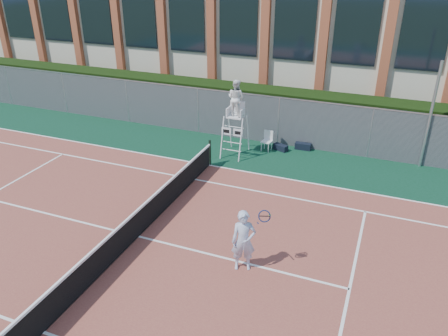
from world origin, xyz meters
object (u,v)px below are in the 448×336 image
at_px(umpire_chair, 236,100).
at_px(plastic_chair, 268,139).
at_px(steel_pole, 430,116).
at_px(tennis_player, 244,241).

height_order(umpire_chair, plastic_chair, umpire_chair).
xyz_separation_m(steel_pole, umpire_chair, (-7.54, -1.66, 0.27)).
bearing_deg(umpire_chair, steel_pole, 12.38).
xyz_separation_m(umpire_chair, plastic_chair, (1.19, 0.88, -1.90)).
bearing_deg(tennis_player, plastic_chair, 102.13).
bearing_deg(tennis_player, steel_pole, 62.67).
xyz_separation_m(umpire_chair, tennis_player, (2.94, -7.25, -1.51)).
relative_size(steel_pole, tennis_player, 2.40).
xyz_separation_m(steel_pole, tennis_player, (-4.60, -8.90, -1.24)).
xyz_separation_m(steel_pole, plastic_chair, (-6.35, -0.78, -1.63)).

